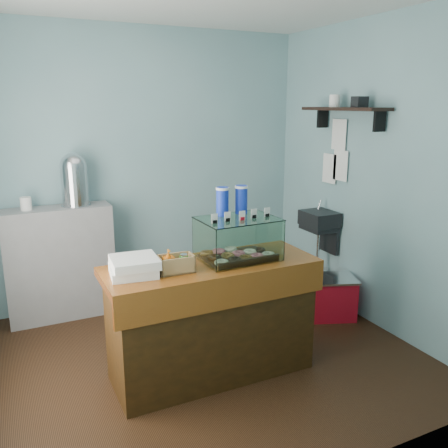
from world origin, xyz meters
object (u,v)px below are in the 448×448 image
display_case (236,236)px  red_cooler (330,297)px  counter (212,319)px  coffee_urn (74,178)px

display_case → red_cooler: (1.23, 0.36, -0.87)m
counter → coffee_urn: bearing=114.2°
red_cooler → coffee_urn: bearing=173.2°
coffee_urn → red_cooler: coffee_urn is taller
counter → coffee_urn: (-0.71, 1.58, 0.91)m
display_case → red_cooler: size_ratio=1.04×
coffee_urn → display_case: bearing=-58.4°
counter → display_case: 0.66m
coffee_urn → counter: bearing=-65.8°
counter → display_case: display_case is taller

